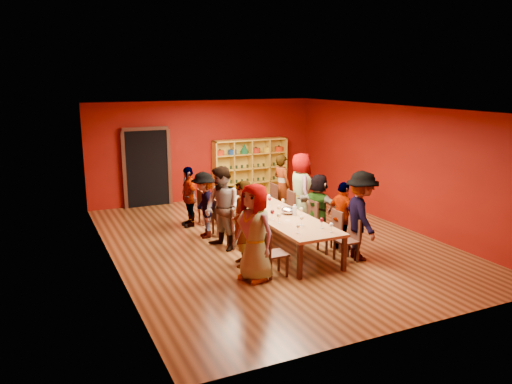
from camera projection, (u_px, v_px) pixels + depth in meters
room_shell at (272, 177)px, 11.07m from camera, size 7.10×9.10×3.04m
tasting_table at (271, 212)px, 11.25m from camera, size 1.10×4.50×0.75m
doorway at (147, 168)px, 14.34m from camera, size 1.40×0.17×2.30m
shelving_unit at (250, 165)px, 15.58m from camera, size 2.40×0.40×1.80m
chair_person_left_0 at (271, 251)px, 9.32m from camera, size 0.42×0.42×0.89m
person_left_0 at (255, 232)px, 9.08m from camera, size 0.78×1.00×1.82m
chair_person_left_1 at (254, 239)px, 10.00m from camera, size 0.42×0.42×0.89m
person_left_1 at (241, 224)px, 9.81m from camera, size 0.58×0.71×1.72m
chair_person_left_2 at (234, 226)px, 10.91m from camera, size 0.42×0.42×0.89m
person_left_2 at (222, 209)px, 10.71m from camera, size 0.71×0.99×1.83m
chair_person_left_3 at (219, 215)px, 11.76m from camera, size 0.42×0.42×0.89m
person_left_3 at (204, 205)px, 11.55m from camera, size 0.53×1.04×1.55m
chair_person_left_4 at (205, 205)px, 12.67m from camera, size 0.42×0.42×0.89m
person_left_4 at (189, 196)px, 12.45m from camera, size 0.42×0.90×1.52m
chair_person_right_0 at (350, 237)px, 10.12m from camera, size 0.42×0.42×0.89m
person_right_0 at (361, 216)px, 10.13m from camera, size 0.80×1.28×1.84m
chair_person_right_1 at (333, 229)px, 10.68m from camera, size 0.42×0.42×0.89m
person_right_1 at (343, 216)px, 10.72m from camera, size 0.55×0.94×1.50m
chair_person_right_2 at (309, 218)px, 11.55m from camera, size 0.42×0.42×0.89m
person_right_2 at (319, 206)px, 11.59m from camera, size 0.91×1.44×1.51m
chair_person_right_3 at (287, 207)px, 12.49m from camera, size 0.42×0.42×0.89m
person_right_3 at (301, 189)px, 12.55m from camera, size 0.67×0.98×1.83m
chair_person_right_4 at (270, 199)px, 13.34m from camera, size 0.42×0.42×0.89m
person_right_4 at (282, 185)px, 13.40m from camera, size 0.55×0.68×1.66m
wine_glass_0 at (252, 188)px, 12.82m from camera, size 0.07×0.07×0.18m
wine_glass_1 at (245, 198)px, 11.79m from camera, size 0.08×0.08×0.19m
wine_glass_2 at (272, 212)px, 10.43m from camera, size 0.09×0.09×0.22m
wine_glass_3 at (322, 221)px, 9.84m from camera, size 0.09×0.09×0.22m
wine_glass_4 at (283, 201)px, 11.50m from camera, size 0.07×0.07×0.18m
wine_glass_5 at (279, 216)px, 10.19m from camera, size 0.09×0.09×0.22m
wine_glass_6 at (240, 195)px, 11.97m from camera, size 0.08×0.08×0.21m
wine_glass_7 at (244, 192)px, 12.23m from camera, size 0.09×0.09×0.22m
wine_glass_8 at (250, 187)px, 12.98m from camera, size 0.07×0.07×0.18m
wine_glass_9 at (279, 208)px, 10.82m from camera, size 0.08×0.08×0.21m
wine_glass_10 at (227, 189)px, 12.63m from camera, size 0.09×0.09×0.21m
wine_glass_11 at (302, 218)px, 10.03m from camera, size 0.08×0.08×0.20m
wine_glass_12 at (262, 206)px, 10.95m from camera, size 0.09×0.09×0.22m
wine_glass_13 at (265, 193)px, 12.16m from camera, size 0.08×0.08×0.21m
wine_glass_14 at (270, 200)px, 11.61m from camera, size 0.08×0.08×0.19m
wine_glass_15 at (331, 225)px, 9.59m from camera, size 0.08×0.08×0.19m
wine_glass_16 at (301, 210)px, 10.66m from camera, size 0.08×0.08×0.21m
wine_glass_17 at (298, 227)px, 9.53m from camera, size 0.07×0.07×0.18m
wine_glass_18 at (269, 196)px, 11.97m from camera, size 0.07×0.07×0.18m
spittoon_bowl at (288, 211)px, 10.90m from camera, size 0.31×0.31×0.17m
carafe_a at (259, 203)px, 11.40m from camera, size 0.10×0.10×0.23m
carafe_b at (295, 210)px, 10.78m from camera, size 0.09×0.09×0.23m
wine_bottle at (244, 188)px, 12.90m from camera, size 0.09×0.09×0.28m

